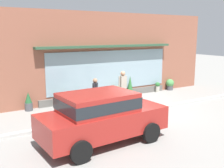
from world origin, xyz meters
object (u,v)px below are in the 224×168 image
object	(u,v)px
parked_car_red	(101,115)
potted_plant_near_hydrant	(76,99)
fire_hydrant	(111,100)
potted_plant_trailing_edge	(28,102)
potted_plant_window_center	(118,92)
pedestrian_passerby	(123,86)
potted_plant_doorstep	(170,84)
pedestrian_with_handbag	(95,93)
potted_plant_low_front	(158,87)
potted_plant_by_entrance	(130,86)
potted_plant_corner_tall	(61,100)

from	to	relation	value
parked_car_red	potted_plant_near_hydrant	size ratio (longest dim) A/B	8.91
fire_hydrant	potted_plant_trailing_edge	size ratio (longest dim) A/B	1.04
fire_hydrant	potted_plant_window_center	world-z (taller)	fire_hydrant
pedestrian_passerby	fire_hydrant	bearing A→B (deg)	11.09
fire_hydrant	potted_plant_trailing_edge	distance (m)	3.86
potted_plant_doorstep	potted_plant_window_center	bearing A→B (deg)	-178.10
pedestrian_with_handbag	potted_plant_doorstep	world-z (taller)	pedestrian_with_handbag
potted_plant_low_front	potted_plant_by_entrance	world-z (taller)	potted_plant_by_entrance
pedestrian_with_handbag	potted_plant_near_hydrant	world-z (taller)	pedestrian_with_handbag
potted_plant_trailing_edge	potted_plant_near_hydrant	bearing A→B (deg)	2.01
potted_plant_window_center	potted_plant_corner_tall	xyz separation A→B (m)	(-3.46, -0.24, 0.06)
pedestrian_passerby	pedestrian_with_handbag	bearing A→B (deg)	4.21
parked_car_red	potted_plant_window_center	distance (m)	6.29
pedestrian_with_handbag	potted_plant_near_hydrant	size ratio (longest dim) A/B	3.26
potted_plant_by_entrance	potted_plant_window_center	world-z (taller)	potted_plant_by_entrance
pedestrian_with_handbag	potted_plant_window_center	world-z (taller)	pedestrian_with_handbag
potted_plant_doorstep	parked_car_red	bearing A→B (deg)	-147.00
potted_plant_doorstep	potted_plant_by_entrance	distance (m)	3.16
pedestrian_passerby	parked_car_red	world-z (taller)	pedestrian_passerby
potted_plant_low_front	potted_plant_doorstep	distance (m)	1.09
potted_plant_doorstep	potted_plant_window_center	size ratio (longest dim) A/B	1.03
potted_plant_doorstep	potted_plant_near_hydrant	world-z (taller)	potted_plant_doorstep
potted_plant_low_front	potted_plant_by_entrance	distance (m)	2.08
pedestrian_passerby	potted_plant_near_hydrant	world-z (taller)	pedestrian_passerby
potted_plant_near_hydrant	pedestrian_passerby	bearing A→B (deg)	-45.34
potted_plant_window_center	potted_plant_corner_tall	size ratio (longest dim) A/B	0.89
potted_plant_by_entrance	potted_plant_trailing_edge	bearing A→B (deg)	-179.97
potted_plant_by_entrance	potted_plant_corner_tall	size ratio (longest dim) A/B	1.54
potted_plant_window_center	pedestrian_passerby	bearing A→B (deg)	-115.19
potted_plant_by_entrance	potted_plant_near_hydrant	world-z (taller)	potted_plant_by_entrance
potted_plant_doorstep	potted_plant_corner_tall	distance (m)	7.50
potted_plant_doorstep	potted_plant_corner_tall	size ratio (longest dim) A/B	0.92
potted_plant_corner_tall	fire_hydrant	bearing A→B (deg)	-37.79
potted_plant_low_front	pedestrian_with_handbag	bearing A→B (deg)	-161.37
fire_hydrant	potted_plant_window_center	bearing A→B (deg)	48.66
potted_plant_trailing_edge	fire_hydrant	bearing A→B (deg)	-28.20
potted_plant_trailing_edge	pedestrian_with_handbag	bearing A→B (deg)	-34.51
potted_plant_window_center	fire_hydrant	bearing A→B (deg)	-131.34
potted_plant_low_front	potted_plant_corner_tall	distance (m)	6.41
pedestrian_with_handbag	potted_plant_by_entrance	xyz separation A→B (m)	(3.19, 1.79, -0.33)
potted_plant_trailing_edge	potted_plant_low_front	bearing A→B (deg)	-0.11
potted_plant_doorstep	potted_plant_low_front	bearing A→B (deg)	-176.68
fire_hydrant	pedestrian_passerby	bearing A→B (deg)	11.41
potted_plant_window_center	potted_plant_low_front	bearing A→B (deg)	1.37
potted_plant_by_entrance	potted_plant_window_center	xyz separation A→B (m)	(-0.87, -0.09, -0.25)
parked_car_red	potted_plant_by_entrance	size ratio (longest dim) A/B	3.64
fire_hydrant	potted_plant_doorstep	distance (m)	5.86
pedestrian_with_handbag	potted_plant_doorstep	size ratio (longest dim) A/B	2.23
potted_plant_trailing_edge	potted_plant_near_hydrant	world-z (taller)	potted_plant_trailing_edge
parked_car_red	potted_plant_corner_tall	xyz separation A→B (m)	(0.36, 4.72, -0.57)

